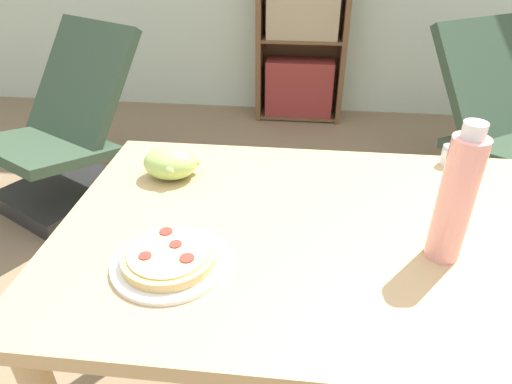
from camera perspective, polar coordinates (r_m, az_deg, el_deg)
dining_table at (r=1.09m, az=10.02°, el=-9.04°), size 1.25×0.78×0.75m
pizza_on_plate at (r=0.92m, az=-10.80°, el=-8.17°), size 0.23×0.23×0.04m
grape_bunch at (r=1.20m, az=-10.65°, el=3.59°), size 0.14×0.12×0.08m
drink_bottle at (r=0.94m, az=23.72°, el=-0.72°), size 0.07×0.07×0.29m
salt_shaker at (r=1.36m, az=22.91°, el=4.26°), size 0.04×0.04×0.06m
lounge_chair_near at (r=2.56m, az=-22.65°, el=4.73°), size 0.81×0.93×0.88m
lounge_chair_far at (r=2.72m, az=28.10°, el=4.91°), size 0.83×0.94×0.88m
bookshelf at (r=3.36m, az=5.95°, el=22.43°), size 0.63×0.28×1.71m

